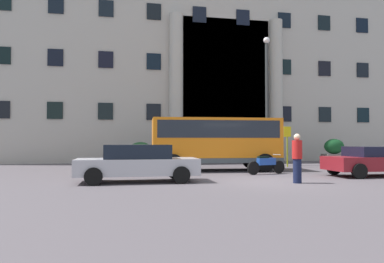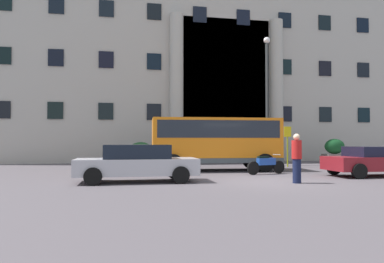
{
  "view_description": "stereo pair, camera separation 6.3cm",
  "coord_description": "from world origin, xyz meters",
  "px_view_note": "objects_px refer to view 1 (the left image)",
  "views": [
    {
      "loc": [
        -5.46,
        -12.72,
        1.51
      ],
      "look_at": [
        -1.89,
        5.95,
        2.01
      ],
      "focal_mm": 34.19,
      "sensor_mm": 36.0,
      "label": 1
    },
    {
      "loc": [
        -5.4,
        -12.73,
        1.51
      ],
      "look_at": [
        -1.89,
        5.95,
        2.01
      ],
      "focal_mm": 34.19,
      "sensor_mm": 36.0,
      "label": 2
    }
  ],
  "objects_px": {
    "orange_minibus": "(215,139)",
    "hedge_planter_entrance_right": "(334,151)",
    "hedge_planter_east": "(270,155)",
    "parked_sedan_second": "(137,163)",
    "pedestrian_man_red_shirt": "(297,158)",
    "bus_stop_sign": "(287,142)",
    "motorcycle_far_end": "(266,164)",
    "hedge_planter_west": "(141,154)",
    "lamppost_plaza_centre": "(267,91)",
    "parked_estate_mid": "(376,161)"
  },
  "relations": [
    {
      "from": "orange_minibus",
      "to": "hedge_planter_entrance_right",
      "type": "height_order",
      "value": "orange_minibus"
    },
    {
      "from": "hedge_planter_east",
      "to": "parked_sedan_second",
      "type": "relative_size",
      "value": 0.35
    },
    {
      "from": "hedge_planter_east",
      "to": "pedestrian_man_red_shirt",
      "type": "height_order",
      "value": "pedestrian_man_red_shirt"
    },
    {
      "from": "bus_stop_sign",
      "to": "hedge_planter_entrance_right",
      "type": "distance_m",
      "value": 5.91
    },
    {
      "from": "hedge_planter_entrance_right",
      "to": "motorcycle_far_end",
      "type": "height_order",
      "value": "hedge_planter_entrance_right"
    },
    {
      "from": "hedge_planter_entrance_right",
      "to": "hedge_planter_east",
      "type": "height_order",
      "value": "hedge_planter_entrance_right"
    },
    {
      "from": "parked_sedan_second",
      "to": "orange_minibus",
      "type": "bearing_deg",
      "value": 47.66
    },
    {
      "from": "hedge_planter_west",
      "to": "motorcycle_far_end",
      "type": "xyz_separation_m",
      "value": [
        5.3,
        -7.6,
        -0.24
      ]
    },
    {
      "from": "parked_sedan_second",
      "to": "hedge_planter_east",
      "type": "bearing_deg",
      "value": 46.04
    },
    {
      "from": "bus_stop_sign",
      "to": "pedestrian_man_red_shirt",
      "type": "bearing_deg",
      "value": -113.15
    },
    {
      "from": "orange_minibus",
      "to": "lamppost_plaza_centre",
      "type": "xyz_separation_m",
      "value": [
        4.22,
        3.35,
        3.07
      ]
    },
    {
      "from": "hedge_planter_west",
      "to": "parked_estate_mid",
      "type": "relative_size",
      "value": 0.34
    },
    {
      "from": "parked_sedan_second",
      "to": "motorcycle_far_end",
      "type": "height_order",
      "value": "parked_sedan_second"
    },
    {
      "from": "hedge_planter_west",
      "to": "lamppost_plaza_centre",
      "type": "bearing_deg",
      "value": -13.25
    },
    {
      "from": "hedge_planter_east",
      "to": "parked_sedan_second",
      "type": "distance_m",
      "value": 13.37
    },
    {
      "from": "orange_minibus",
      "to": "bus_stop_sign",
      "type": "relative_size",
      "value": 2.76
    },
    {
      "from": "orange_minibus",
      "to": "hedge_planter_east",
      "type": "bearing_deg",
      "value": 47.79
    },
    {
      "from": "parked_sedan_second",
      "to": "lamppost_plaza_centre",
      "type": "height_order",
      "value": "lamppost_plaza_centre"
    },
    {
      "from": "hedge_planter_entrance_right",
      "to": "motorcycle_far_end",
      "type": "bearing_deg",
      "value": -137.79
    },
    {
      "from": "hedge_planter_east",
      "to": "lamppost_plaza_centre",
      "type": "relative_size",
      "value": 0.19
    },
    {
      "from": "bus_stop_sign",
      "to": "parked_estate_mid",
      "type": "bearing_deg",
      "value": -77.93
    },
    {
      "from": "hedge_planter_east",
      "to": "lamppost_plaza_centre",
      "type": "distance_m",
      "value": 4.53
    },
    {
      "from": "pedestrian_man_red_shirt",
      "to": "lamppost_plaza_centre",
      "type": "bearing_deg",
      "value": -61.24
    },
    {
      "from": "motorcycle_far_end",
      "to": "parked_sedan_second",
      "type": "bearing_deg",
      "value": -175.29
    },
    {
      "from": "orange_minibus",
      "to": "hedge_planter_entrance_right",
      "type": "xyz_separation_m",
      "value": [
        9.8,
        4.88,
        -0.79
      ]
    },
    {
      "from": "bus_stop_sign",
      "to": "parked_sedan_second",
      "type": "xyz_separation_m",
      "value": [
        -8.96,
        -6.29,
        -0.76
      ]
    },
    {
      "from": "hedge_planter_east",
      "to": "motorcycle_far_end",
      "type": "relative_size",
      "value": 0.79
    },
    {
      "from": "orange_minibus",
      "to": "lamppost_plaza_centre",
      "type": "height_order",
      "value": "lamppost_plaza_centre"
    },
    {
      "from": "hedge_planter_west",
      "to": "pedestrian_man_red_shirt",
      "type": "xyz_separation_m",
      "value": [
        5.05,
        -11.17,
        0.2
      ]
    },
    {
      "from": "hedge_planter_east",
      "to": "parked_sedan_second",
      "type": "xyz_separation_m",
      "value": [
        -9.29,
        -9.61,
        0.13
      ]
    },
    {
      "from": "pedestrian_man_red_shirt",
      "to": "motorcycle_far_end",
      "type": "bearing_deg",
      "value": -49.0
    },
    {
      "from": "pedestrian_man_red_shirt",
      "to": "orange_minibus",
      "type": "bearing_deg",
      "value": -30.96
    },
    {
      "from": "motorcycle_far_end",
      "to": "hedge_planter_east",
      "type": "bearing_deg",
      "value": 50.57
    },
    {
      "from": "hedge_planter_west",
      "to": "bus_stop_sign",
      "type": "bearing_deg",
      "value": -22.25
    },
    {
      "from": "bus_stop_sign",
      "to": "lamppost_plaza_centre",
      "type": "relative_size",
      "value": 0.29
    },
    {
      "from": "motorcycle_far_end",
      "to": "pedestrian_man_red_shirt",
      "type": "bearing_deg",
      "value": -108.98
    },
    {
      "from": "hedge_planter_west",
      "to": "motorcycle_far_end",
      "type": "bearing_deg",
      "value": -55.11
    },
    {
      "from": "bus_stop_sign",
      "to": "motorcycle_far_end",
      "type": "bearing_deg",
      "value": -126.27
    },
    {
      "from": "hedge_planter_east",
      "to": "lamppost_plaza_centre",
      "type": "xyz_separation_m",
      "value": [
        -0.94,
        -1.73,
        4.09
      ]
    },
    {
      "from": "hedge_planter_entrance_right",
      "to": "hedge_planter_west",
      "type": "relative_size",
      "value": 1.15
    },
    {
      "from": "hedge_planter_entrance_right",
      "to": "motorcycle_far_end",
      "type": "xyz_separation_m",
      "value": [
        -8.05,
        -7.3,
        -0.35
      ]
    },
    {
      "from": "hedge_planter_entrance_right",
      "to": "pedestrian_man_red_shirt",
      "type": "relative_size",
      "value": 0.94
    },
    {
      "from": "orange_minibus",
      "to": "lamppost_plaza_centre",
      "type": "relative_size",
      "value": 0.81
    },
    {
      "from": "bus_stop_sign",
      "to": "hedge_planter_west",
      "type": "xyz_separation_m",
      "value": [
        -8.37,
        3.42,
        -0.77
      ]
    },
    {
      "from": "orange_minibus",
      "to": "hedge_planter_west",
      "type": "bearing_deg",
      "value": 127.61
    },
    {
      "from": "hedge_planter_west",
      "to": "pedestrian_man_red_shirt",
      "type": "bearing_deg",
      "value": -65.65
    },
    {
      "from": "hedge_planter_west",
      "to": "lamppost_plaza_centre",
      "type": "relative_size",
      "value": 0.18
    },
    {
      "from": "motorcycle_far_end",
      "to": "hedge_planter_entrance_right",
      "type": "bearing_deg",
      "value": 27.18
    },
    {
      "from": "hedge_planter_west",
      "to": "pedestrian_man_red_shirt",
      "type": "distance_m",
      "value": 12.26
    },
    {
      "from": "orange_minibus",
      "to": "hedge_planter_east",
      "type": "height_order",
      "value": "orange_minibus"
    }
  ]
}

